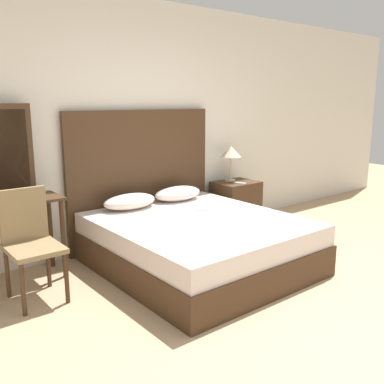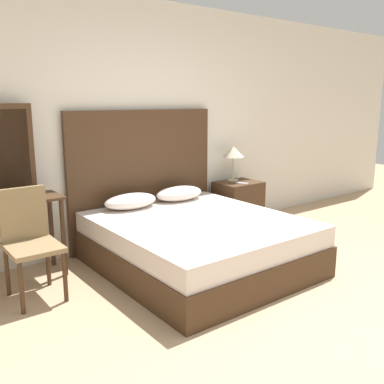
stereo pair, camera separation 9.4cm
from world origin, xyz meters
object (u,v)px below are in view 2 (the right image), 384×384
object	(u,v)px
table_lamp	(233,153)
phone_on_nightstand	(242,183)
vanity_desk	(10,217)
chair	(29,237)
nightstand	(238,205)
bed	(198,243)
phone_on_bed	(203,210)

from	to	relation	value
table_lamp	phone_on_nightstand	bearing A→B (deg)	-94.75
vanity_desk	chair	world-z (taller)	chair
nightstand	vanity_desk	distance (m)	2.80
table_lamp	nightstand	bearing A→B (deg)	-77.09
phone_on_nightstand	vanity_desk	world-z (taller)	vanity_desk
table_lamp	chair	bearing A→B (deg)	-169.86
table_lamp	chair	size ratio (longest dim) A/B	0.50
bed	chair	xyz separation A→B (m)	(-1.50, 0.36, 0.27)
nightstand	vanity_desk	bearing A→B (deg)	-179.97
table_lamp	chair	world-z (taller)	table_lamp
phone_on_bed	nightstand	xyz separation A→B (m)	(1.01, 0.54, -0.20)
chair	nightstand	bearing A→B (deg)	8.28
table_lamp	vanity_desk	xyz separation A→B (m)	(-2.77, -0.09, -0.36)
phone_on_bed	phone_on_nightstand	xyz separation A→B (m)	(0.98, 0.43, 0.11)
vanity_desk	bed	bearing A→B (deg)	-26.09
table_lamp	vanity_desk	size ratio (longest dim) A/B	0.50
nightstand	phone_on_bed	bearing A→B (deg)	-152.11
table_lamp	bed	bearing A→B (deg)	-145.50
vanity_desk	phone_on_bed	bearing A→B (deg)	-16.81
phone_on_bed	phone_on_nightstand	size ratio (longest dim) A/B	0.96
vanity_desk	chair	bearing A→B (deg)	-83.64
table_lamp	phone_on_nightstand	xyz separation A→B (m)	(-0.02, -0.20, -0.36)
bed	phone_on_nightstand	xyz separation A→B (m)	(1.21, 0.65, 0.36)
vanity_desk	chair	xyz separation A→B (m)	(0.04, -0.40, -0.09)
chair	vanity_desk	bearing A→B (deg)	96.36
bed	phone_on_bed	distance (m)	0.41
chair	bed	bearing A→B (deg)	-13.40
nightstand	table_lamp	distance (m)	0.67
bed	phone_on_nightstand	bearing A→B (deg)	28.06
chair	table_lamp	bearing A→B (deg)	10.14
vanity_desk	nightstand	bearing A→B (deg)	0.03
phone_on_bed	table_lamp	bearing A→B (deg)	32.15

